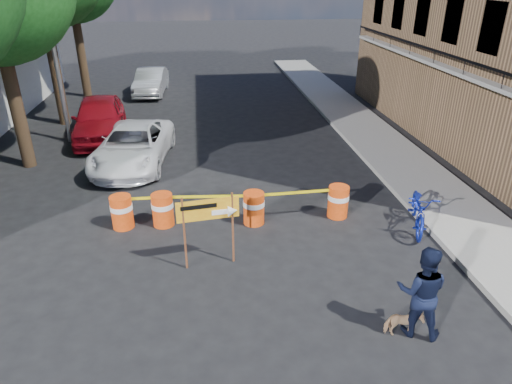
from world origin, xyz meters
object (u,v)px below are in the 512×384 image
object	(u,v)px
barrel_mid_left	(163,209)
barrel_far_right	(338,201)
barrel_mid_right	(254,207)
suv_white	(133,146)
sedan_silver	(151,81)
bicycle	(422,191)
sedan_red	(100,118)
pedestrian	(421,292)
barrel_far_left	(122,211)
dog	(403,324)
detour_sign	(216,214)

from	to	relation	value
barrel_mid_left	barrel_far_right	xyz separation A→B (m)	(4.76, -0.12, 0.00)
barrel_mid_right	suv_white	xyz separation A→B (m)	(-3.67, 4.72, 0.21)
sedan_silver	barrel_mid_right	bearing A→B (deg)	-71.42
barrel_far_right	bicycle	distance (m)	2.19
sedan_red	sedan_silver	world-z (taller)	sedan_red
barrel_mid_right	bicycle	xyz separation A→B (m)	(4.27, -0.77, 0.60)
barrel_mid_left	suv_white	size ratio (longest dim) A/B	0.18
pedestrian	sedan_red	distance (m)	14.60
suv_white	barrel_far_left	bearing A→B (deg)	-81.01
sedan_silver	sedan_red	bearing A→B (deg)	-96.83
dog	barrel_far_right	bearing A→B (deg)	1.01
pedestrian	bicycle	xyz separation A→B (m)	(1.75, 3.73, 0.14)
barrel_far_left	barrel_mid_left	size ratio (longest dim) A/B	1.00
barrel_mid_right	sedan_silver	distance (m)	15.70
detour_sign	pedestrian	size ratio (longest dim) A/B	0.97
barrel_far_left	pedestrian	size ratio (longest dim) A/B	0.49
pedestrian	sedan_red	xyz separation A→B (m)	(-7.85, 12.31, -0.09)
barrel_far_left	detour_sign	distance (m)	3.26
bicycle	dog	world-z (taller)	bicycle
barrel_far_left	barrel_mid_right	distance (m)	3.48
barrel_far_left	dog	xyz separation A→B (m)	(5.71, -4.79, -0.19)
barrel_far_left	barrel_mid_right	xyz separation A→B (m)	(3.48, -0.22, 0.00)
barrel_far_left	bicycle	size ratio (longest dim) A/B	0.42
barrel_mid_left	suv_white	world-z (taller)	suv_white
barrel_far_right	sedan_silver	xyz separation A→B (m)	(-6.24, 15.12, 0.22)
barrel_far_left	barrel_mid_left	world-z (taller)	same
barrel_mid_left	pedestrian	size ratio (longest dim) A/B	0.49
suv_white	sedan_red	distance (m)	3.51
barrel_mid_right	suv_white	size ratio (longest dim) A/B	0.18
bicycle	suv_white	xyz separation A→B (m)	(-7.93, 5.50, -0.39)
pedestrian	bicycle	size ratio (longest dim) A/B	0.87
sedan_silver	barrel_far_left	bearing A→B (deg)	-84.19
sedan_red	pedestrian	bearing A→B (deg)	-64.30
barrel_far_right	detour_sign	xyz separation A→B (m)	(-3.41, -1.89, 0.84)
barrel_mid_right	dog	distance (m)	5.10
barrel_mid_left	dog	distance (m)	6.67
bicycle	barrel_mid_right	bearing A→B (deg)	-170.64
barrel_mid_left	sedan_red	world-z (taller)	sedan_red
barrel_mid_left	pedestrian	world-z (taller)	pedestrian
barrel_mid_left	sedan_silver	xyz separation A→B (m)	(-1.47, 15.00, 0.22)
barrel_far_right	sedan_red	xyz separation A→B (m)	(-7.68, 7.72, 0.36)
detour_sign	suv_white	world-z (taller)	detour_sign
barrel_mid_right	detour_sign	bearing A→B (deg)	-120.49
barrel_mid_left	sedan_silver	size ratio (longest dim) A/B	0.21
barrel_mid_right	bicycle	size ratio (longest dim) A/B	0.42
dog	suv_white	size ratio (longest dim) A/B	0.14
dog	sedan_silver	world-z (taller)	sedan_silver
barrel_mid_left	detour_sign	bearing A→B (deg)	-56.08
barrel_mid_right	dog	world-z (taller)	barrel_mid_right
sedan_silver	pedestrian	bearing A→B (deg)	-67.77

